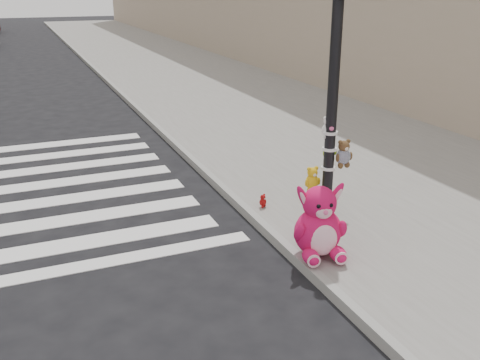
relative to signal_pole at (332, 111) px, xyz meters
name	(u,v)px	position (x,y,z in m)	size (l,w,h in m)	color
ground	(206,323)	(-2.62, -1.81, -1.76)	(120.00, 120.00, 0.00)	black
sidewalk_near	(253,103)	(2.38, 8.19, -1.69)	(7.00, 80.00, 0.14)	slate
curb_edge	(141,113)	(-1.07, 8.19, -1.69)	(0.12, 80.00, 0.15)	gray
signal_pole	(332,111)	(0.00, 0.00, 0.00)	(0.71, 0.49, 4.00)	black
pink_bunny	(319,226)	(-0.82, -1.14, -1.20)	(0.74, 0.83, 1.01)	#D51155
red_teddy	(263,201)	(-0.82, 0.59, -1.51)	(0.15, 0.10, 0.22)	#A11010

